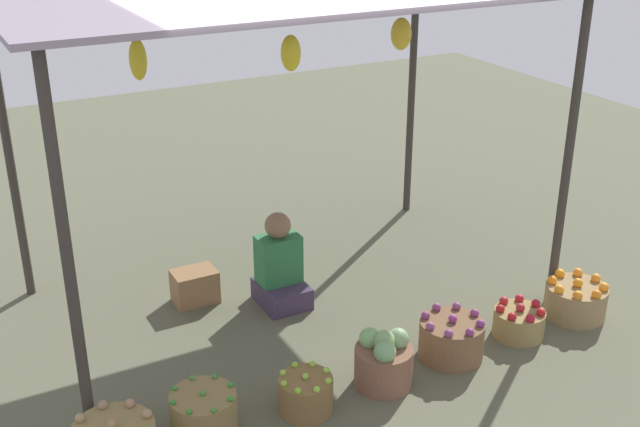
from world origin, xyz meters
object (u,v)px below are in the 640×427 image
Objects in this scene: vendor_person at (280,269)px; basket_cabbages at (384,361)px; wooden_crate_near_vendor at (195,286)px; basket_limes at (306,394)px; basket_oranges at (575,300)px; basket_green_chilies at (204,414)px; basket_purple_onions at (451,339)px; basket_red_apples at (519,322)px.

vendor_person is 1.86× the size of basket_cabbages.
basket_limes is at bearing -85.24° from wooden_crate_near_vendor.
basket_cabbages reaches higher than wooden_crate_near_vendor.
basket_oranges is at bearing 1.96° from basket_cabbages.
wooden_crate_near_vendor is (-2.56, 1.63, -0.00)m from basket_oranges.
basket_limes is 0.60m from basket_cabbages.
basket_cabbages is at bearing -84.48° from vendor_person.
basket_green_chilies is (-1.13, -1.27, -0.15)m from vendor_person.
wooden_crate_near_vendor is (0.52, 1.60, -0.01)m from basket_green_chilies.
basket_limes is 1.21m from basket_purple_onions.
basket_red_apples is (2.50, -0.04, -0.03)m from basket_green_chilies.
basket_purple_onions reaches higher than basket_limes.
basket_limes is at bearing -178.42° from basket_red_apples.
basket_purple_onions reaches higher than basket_green_chilies.
basket_cabbages is 1.84m from wooden_crate_near_vendor.
basket_oranges is (1.83, 0.06, -0.05)m from basket_cabbages.
vendor_person is 1.67× the size of basket_purple_onions.
vendor_person is 1.90m from basket_red_apples.
basket_green_chilies is at bearing 172.28° from basket_limes.
basket_cabbages reaches higher than basket_oranges.
basket_oranges is (1.96, -1.29, -0.16)m from vendor_person.
vendor_person is at bearing 71.01° from basket_limes.
basket_oranges is at bearing 0.41° from basket_purple_onions.
vendor_person is 0.71m from wooden_crate_near_vendor.
basket_purple_onions is 0.98× the size of basket_oranges.
vendor_person reaches higher than basket_red_apples.
basket_cabbages is (1.26, -0.09, 0.04)m from basket_green_chilies.
basket_cabbages reaches higher than basket_limes.
wooden_crate_near_vendor is at bearing 140.30° from basket_red_apples.
vendor_person is 2.35m from basket_oranges.
basket_limes is 2.42m from basket_oranges.
wooden_crate_near_vendor is at bearing 147.61° from basket_oranges.
basket_limes reaches higher than basket_red_apples.
basket_cabbages is at bearing -174.99° from basket_purple_onions.
basket_limes is 1.84m from basket_red_apples.
basket_oranges is (0.59, 0.01, 0.02)m from basket_red_apples.
basket_limes is 1.03× the size of wooden_crate_near_vendor.
basket_cabbages is 1.20× the size of wooden_crate_near_vendor.
basket_limes is 0.77× the size of basket_purple_onions.
basket_green_chilies reaches higher than basket_limes.
basket_red_apples is at bearing -39.70° from wooden_crate_near_vendor.
basket_oranges is at bearing 1.45° from basket_red_apples.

